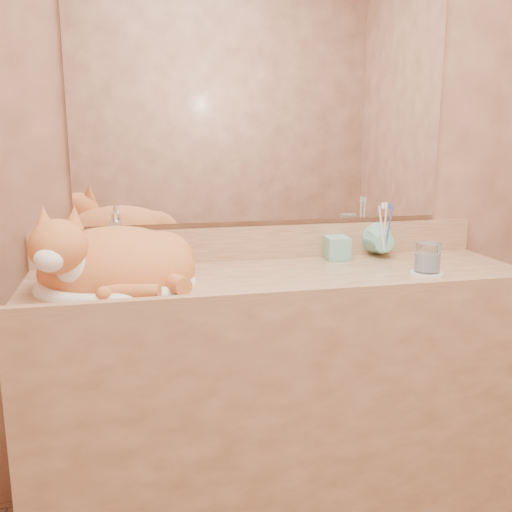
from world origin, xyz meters
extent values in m
cube|color=brown|center=(0.00, 1.00, 1.25)|extent=(2.40, 0.02, 2.50)
cube|color=white|center=(0.00, 0.99, 1.39)|extent=(1.30, 0.02, 0.80)
imported|color=#75BCA1|center=(0.25, 0.88, 0.94)|extent=(0.09, 0.09, 0.18)
imported|color=#75BCA1|center=(0.41, 0.88, 0.91)|extent=(0.14, 0.14, 0.11)
cylinder|color=white|center=(0.44, 0.64, 0.85)|extent=(0.11, 0.11, 0.01)
cylinder|color=silver|center=(0.44, 0.64, 0.91)|extent=(0.08, 0.08, 0.09)
cylinder|color=white|center=(-0.67, 0.85, 0.90)|extent=(0.04, 0.04, 0.11)
camera|label=1|loc=(-0.48, -0.96, 1.29)|focal=40.00mm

